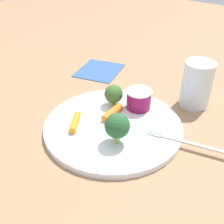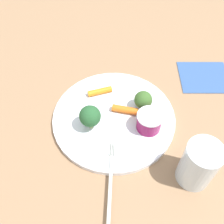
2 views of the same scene
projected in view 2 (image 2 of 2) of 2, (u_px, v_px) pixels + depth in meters
name	position (u px, v px, depth m)	size (l,w,h in m)	color
ground_plane	(114.00, 119.00, 0.60)	(2.40, 2.40, 0.00)	#94704F
plate	(114.00, 118.00, 0.60)	(0.28, 0.28, 0.01)	white
sauce_cup	(149.00, 121.00, 0.56)	(0.06, 0.06, 0.04)	maroon
broccoli_floret_0	(90.00, 116.00, 0.55)	(0.05, 0.05, 0.06)	#9BB25B
broccoli_floret_1	(143.00, 100.00, 0.59)	(0.04, 0.04, 0.05)	#8EB559
carrot_stick_0	(100.00, 91.00, 0.63)	(0.01, 0.01, 0.06)	orange
carrot_stick_1	(125.00, 110.00, 0.59)	(0.02, 0.02, 0.06)	orange
fork	(111.00, 180.00, 0.50)	(0.05, 0.17, 0.00)	#B6BDB2
drinking_glass	(199.00, 165.00, 0.48)	(0.07, 0.07, 0.10)	silver
napkin	(204.00, 77.00, 0.68)	(0.13, 0.11, 0.00)	#345691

